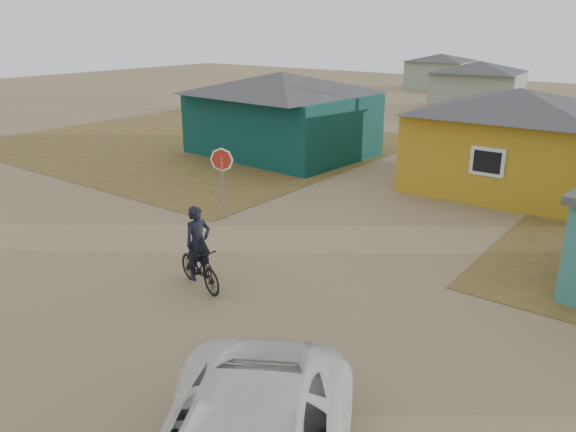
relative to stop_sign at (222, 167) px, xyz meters
The scene contains 8 objects.
ground 6.23m from the stop_sign, 48.72° to the right, with size 120.00×120.00×0.00m, color #8C7550.
grass_nw 13.30m from the stop_sign, 139.76° to the left, with size 20.00×18.00×0.00m, color brown.
house_teal 10.11m from the stop_sign, 116.84° to the left, with size 8.93×7.08×4.00m.
house_yellow 11.49m from the stop_sign, 55.91° to the left, with size 7.72×6.76×3.90m.
house_pale_west 29.59m from the stop_sign, 94.00° to the left, with size 7.04×6.15×3.60m.
house_pale_north 42.72m from the stop_sign, 103.62° to the left, with size 6.28×5.81×3.40m.
stop_sign is the anchor object (origin of this frame).
cyclist 5.25m from the stop_sign, 53.03° to the right, with size 1.93×0.99×2.10m.
Camera 1 is at (8.47, -8.31, 6.19)m, focal length 35.00 mm.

